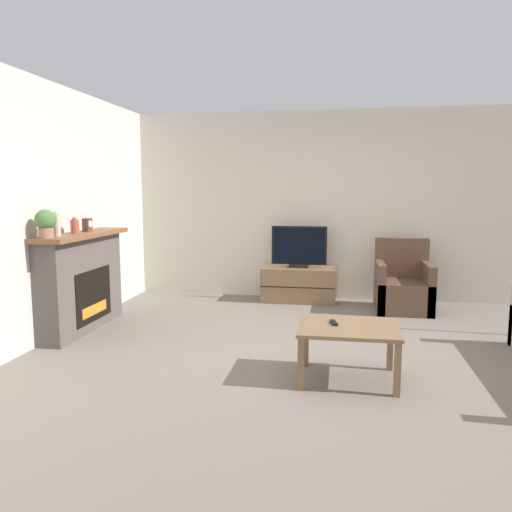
{
  "coord_description": "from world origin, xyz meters",
  "views": [
    {
      "loc": [
        0.13,
        -4.73,
        1.58
      ],
      "look_at": [
        -0.78,
        0.66,
        0.85
      ],
      "focal_mm": 35.0,
      "sensor_mm": 36.0,
      "label": 1
    }
  ],
  "objects_px": {
    "mantel_vase_left": "(57,224)",
    "mantel_vase_centre_left": "(75,226)",
    "armchair": "(403,288)",
    "coffee_table": "(348,334)",
    "mantel_clock": "(87,225)",
    "fireplace": "(82,281)",
    "remote": "(334,323)",
    "potted_plant": "(46,222)",
    "tv_stand": "(299,284)",
    "tv": "(299,248)"
  },
  "relations": [
    {
      "from": "tv",
      "to": "remote",
      "type": "distance_m",
      "value": 2.91
    },
    {
      "from": "mantel_vase_left",
      "to": "remote",
      "type": "distance_m",
      "value": 2.95
    },
    {
      "from": "tv_stand",
      "to": "remote",
      "type": "relative_size",
      "value": 6.7
    },
    {
      "from": "mantel_vase_left",
      "to": "remote",
      "type": "height_order",
      "value": "mantel_vase_left"
    },
    {
      "from": "armchair",
      "to": "mantel_clock",
      "type": "bearing_deg",
      "value": -158.88
    },
    {
      "from": "mantel_vase_left",
      "to": "potted_plant",
      "type": "xyz_separation_m",
      "value": [
        0.0,
        -0.19,
        0.03
      ]
    },
    {
      "from": "mantel_vase_left",
      "to": "tv_stand",
      "type": "height_order",
      "value": "mantel_vase_left"
    },
    {
      "from": "mantel_clock",
      "to": "tv",
      "type": "bearing_deg",
      "value": 37.06
    },
    {
      "from": "mantel_clock",
      "to": "armchair",
      "type": "distance_m",
      "value": 4.03
    },
    {
      "from": "fireplace",
      "to": "mantel_vase_centre_left",
      "type": "xyz_separation_m",
      "value": [
        0.02,
        -0.12,
        0.62
      ]
    },
    {
      "from": "mantel_vase_left",
      "to": "mantel_clock",
      "type": "bearing_deg",
      "value": 89.93
    },
    {
      "from": "mantel_vase_left",
      "to": "remote",
      "type": "xyz_separation_m",
      "value": [
        2.8,
        -0.51,
        -0.76
      ]
    },
    {
      "from": "mantel_clock",
      "to": "coffee_table",
      "type": "bearing_deg",
      "value": -22.06
    },
    {
      "from": "fireplace",
      "to": "remote",
      "type": "bearing_deg",
      "value": -19.07
    },
    {
      "from": "mantel_vase_left",
      "to": "mantel_vase_centre_left",
      "type": "bearing_deg",
      "value": 90.0
    },
    {
      "from": "mantel_vase_centre_left",
      "to": "fireplace",
      "type": "bearing_deg",
      "value": 98.21
    },
    {
      "from": "coffee_table",
      "to": "remote",
      "type": "height_order",
      "value": "remote"
    },
    {
      "from": "mantel_vase_left",
      "to": "potted_plant",
      "type": "height_order",
      "value": "potted_plant"
    },
    {
      "from": "mantel_vase_centre_left",
      "to": "mantel_clock",
      "type": "bearing_deg",
      "value": 89.84
    },
    {
      "from": "potted_plant",
      "to": "mantel_vase_left",
      "type": "bearing_deg",
      "value": 90.0
    },
    {
      "from": "mantel_vase_centre_left",
      "to": "potted_plant",
      "type": "distance_m",
      "value": 0.55
    },
    {
      "from": "fireplace",
      "to": "mantel_vase_centre_left",
      "type": "bearing_deg",
      "value": -81.79
    },
    {
      "from": "armchair",
      "to": "coffee_table",
      "type": "distance_m",
      "value": 2.71
    },
    {
      "from": "mantel_vase_left",
      "to": "mantel_vase_centre_left",
      "type": "relative_size",
      "value": 1.45
    },
    {
      "from": "mantel_vase_centre_left",
      "to": "potted_plant",
      "type": "bearing_deg",
      "value": -90.0
    },
    {
      "from": "potted_plant",
      "to": "armchair",
      "type": "relative_size",
      "value": 0.3
    },
    {
      "from": "tv",
      "to": "armchair",
      "type": "xyz_separation_m",
      "value": [
        1.4,
        -0.3,
        -0.46
      ]
    },
    {
      "from": "tv_stand",
      "to": "tv",
      "type": "bearing_deg",
      "value": -90.0
    },
    {
      "from": "mantel_clock",
      "to": "remote",
      "type": "distance_m",
      "value": 3.1
    },
    {
      "from": "fireplace",
      "to": "remote",
      "type": "relative_size",
      "value": 9.95
    },
    {
      "from": "armchair",
      "to": "remote",
      "type": "xyz_separation_m",
      "value": [
        -0.87,
        -2.55,
        0.17
      ]
    },
    {
      "from": "mantel_vase_left",
      "to": "potted_plant",
      "type": "distance_m",
      "value": 0.2
    },
    {
      "from": "coffee_table",
      "to": "fireplace",
      "type": "bearing_deg",
      "value": 160.69
    },
    {
      "from": "mantel_vase_centre_left",
      "to": "tv",
      "type": "relative_size",
      "value": 0.23
    },
    {
      "from": "mantel_clock",
      "to": "potted_plant",
      "type": "distance_m",
      "value": 0.81
    },
    {
      "from": "tv_stand",
      "to": "remote",
      "type": "height_order",
      "value": "tv_stand"
    },
    {
      "from": "coffee_table",
      "to": "mantel_vase_centre_left",
      "type": "bearing_deg",
      "value": 162.64
    },
    {
      "from": "potted_plant",
      "to": "coffee_table",
      "type": "relative_size",
      "value": 0.34
    },
    {
      "from": "tv",
      "to": "mantel_vase_centre_left",
      "type": "bearing_deg",
      "value": -138.86
    },
    {
      "from": "mantel_vase_left",
      "to": "armchair",
      "type": "xyz_separation_m",
      "value": [
        3.67,
        2.03,
        -0.93
      ]
    },
    {
      "from": "armchair",
      "to": "coffee_table",
      "type": "xyz_separation_m",
      "value": [
        -0.74,
        -2.6,
        0.1
      ]
    },
    {
      "from": "mantel_vase_left",
      "to": "tv_stand",
      "type": "relative_size",
      "value": 0.25
    },
    {
      "from": "fireplace",
      "to": "mantel_clock",
      "type": "height_order",
      "value": "mantel_clock"
    },
    {
      "from": "mantel_vase_left",
      "to": "tv_stand",
      "type": "bearing_deg",
      "value": 45.78
    },
    {
      "from": "tv_stand",
      "to": "coffee_table",
      "type": "bearing_deg",
      "value": -77.36
    },
    {
      "from": "fireplace",
      "to": "mantel_vase_centre_left",
      "type": "height_order",
      "value": "mantel_vase_centre_left"
    },
    {
      "from": "mantel_vase_left",
      "to": "coffee_table",
      "type": "height_order",
      "value": "mantel_vase_left"
    },
    {
      "from": "mantel_vase_left",
      "to": "mantel_clock",
      "type": "height_order",
      "value": "mantel_vase_left"
    },
    {
      "from": "fireplace",
      "to": "remote",
      "type": "height_order",
      "value": "fireplace"
    },
    {
      "from": "mantel_vase_centre_left",
      "to": "armchair",
      "type": "distance_m",
      "value": 4.14
    }
  ]
}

